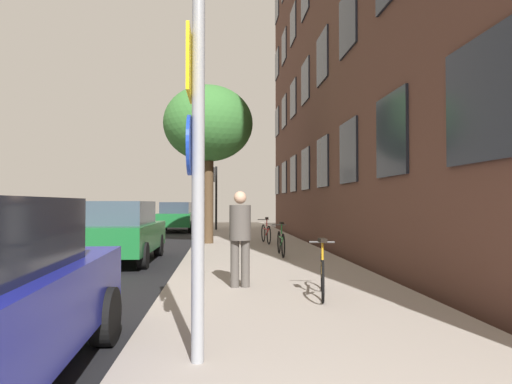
% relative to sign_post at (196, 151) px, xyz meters
% --- Properties ---
extents(ground_plane, '(41.80, 41.80, 0.00)m').
position_rel_sign_post_xyz_m(ground_plane, '(-2.14, 11.49, -2.07)').
color(ground_plane, '#332D28').
extents(road_asphalt, '(7.00, 38.00, 0.01)m').
position_rel_sign_post_xyz_m(road_asphalt, '(-4.24, 11.49, -2.06)').
color(road_asphalt, black).
rests_on(road_asphalt, ground).
extents(sidewalk, '(4.20, 38.00, 0.12)m').
position_rel_sign_post_xyz_m(sidewalk, '(1.36, 11.49, -2.01)').
color(sidewalk, '#9E9389').
rests_on(sidewalk, ground).
extents(sign_post, '(0.16, 0.60, 3.54)m').
position_rel_sign_post_xyz_m(sign_post, '(0.00, 0.00, 0.00)').
color(sign_post, gray).
rests_on(sign_post, sidewalk).
extents(traffic_light, '(0.43, 0.24, 3.48)m').
position_rel_sign_post_xyz_m(traffic_light, '(-0.11, 21.03, 0.44)').
color(traffic_light, black).
rests_on(traffic_light, sidewalk).
extents(tree_near, '(3.27, 3.27, 5.77)m').
position_rel_sign_post_xyz_m(tree_near, '(-0.22, 12.55, 2.38)').
color(tree_near, '#4C3823').
rests_on(tree_near, sidewalk).
extents(bicycle_0, '(0.49, 1.58, 0.92)m').
position_rel_sign_post_xyz_m(bicycle_0, '(1.83, 2.84, -1.59)').
color(bicycle_0, black).
rests_on(bicycle_0, sidewalk).
extents(bicycle_1, '(0.42, 1.68, 0.94)m').
position_rel_sign_post_xyz_m(bicycle_1, '(1.91, 8.38, -1.58)').
color(bicycle_1, black).
rests_on(bicycle_1, sidewalk).
extents(bicycle_2, '(0.42, 1.72, 0.95)m').
position_rel_sign_post_xyz_m(bicycle_2, '(1.89, 12.36, -1.58)').
color(bicycle_2, black).
rests_on(bicycle_2, sidewalk).
extents(pedestrian_0, '(0.42, 0.42, 1.67)m').
position_rel_sign_post_xyz_m(pedestrian_0, '(0.57, 3.73, -1.00)').
color(pedestrian_0, '#4C4742').
rests_on(pedestrian_0, sidewalk).
extents(car_1, '(1.78, 4.28, 1.62)m').
position_rel_sign_post_xyz_m(car_1, '(-2.38, 8.14, -1.23)').
color(car_1, '#19662D').
rests_on(car_1, road_asphalt).
extents(car_2, '(1.94, 4.44, 1.62)m').
position_rel_sign_post_xyz_m(car_2, '(-2.18, 21.40, -1.23)').
color(car_2, '#19662D').
rests_on(car_2, road_asphalt).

